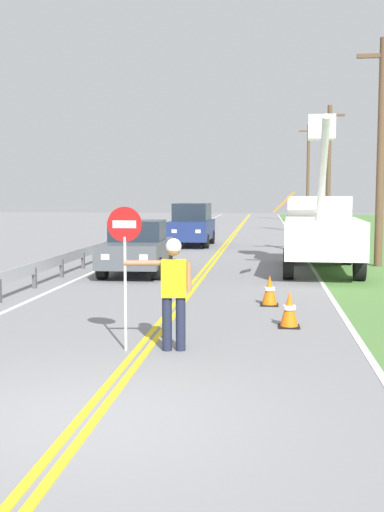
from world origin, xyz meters
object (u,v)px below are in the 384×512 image
(utility_pole_mid, at_px, (329,168))
(utility_pole_far, at_px, (308,171))
(stop_sign_paddle, at_px, (125,246))
(oncoming_sedan_nearest, at_px, (137,248))
(traffic_cone_mid, at_px, (270,291))
(oncoming_suv_second, at_px, (192,224))
(utility_pole_near, at_px, (381,149))
(utility_bucket_truck, at_px, (320,228))
(traffic_cone_lead, at_px, (289,310))
(flagger_worker, at_px, (173,287))

(utility_pole_mid, distance_m, utility_pole_far, 20.32)
(stop_sign_paddle, relative_size, oncoming_sedan_nearest, 0.56)
(stop_sign_paddle, xyz_separation_m, traffic_cone_mid, (2.34, 4.47, -1.37))
(oncoming_suv_second, bearing_deg, oncoming_sedan_nearest, -92.39)
(oncoming_suv_second, xyz_separation_m, utility_pole_near, (7.54, -8.11, 3.05))
(utility_bucket_truck, bearing_deg, traffic_cone_mid, -103.70)
(stop_sign_paddle, relative_size, traffic_cone_lead, 3.33)
(utility_pole_far, bearing_deg, utility_bucket_truck, -93.10)
(flagger_worker, relative_size, stop_sign_paddle, 0.78)
(oncoming_sedan_nearest, relative_size, utility_pole_near, 0.53)
(flagger_worker, distance_m, utility_pole_mid, 30.35)
(oncoming_sedan_nearest, height_order, utility_pole_far, utility_pole_far)
(traffic_cone_lead, bearing_deg, utility_pole_near, 71.96)
(utility_pole_near, bearing_deg, traffic_cone_mid, -114.68)
(stop_sign_paddle, distance_m, utility_pole_near, 14.47)
(utility_pole_mid, xyz_separation_m, utility_pole_far, (0.09, 20.32, 0.53))
(flagger_worker, distance_m, traffic_cone_mid, 4.70)
(utility_pole_mid, relative_size, traffic_cone_mid, 11.34)
(flagger_worker, xyz_separation_m, oncoming_sedan_nearest, (-2.57, 9.63, -0.21))
(utility_pole_far, height_order, traffic_cone_mid, utility_pole_far)
(utility_pole_mid, bearing_deg, oncoming_sedan_nearest, -111.42)
(flagger_worker, distance_m, traffic_cone_lead, 2.89)
(stop_sign_paddle, xyz_separation_m, utility_pole_far, (6.15, 50.13, 2.97))
(utility_pole_mid, relative_size, utility_pole_far, 0.88)
(utility_bucket_truck, height_order, oncoming_suv_second, utility_bucket_truck)
(oncoming_sedan_nearest, bearing_deg, utility_pole_far, 78.85)
(utility_pole_near, bearing_deg, utility_pole_mid, 90.43)
(stop_sign_paddle, height_order, oncoming_suv_second, stop_sign_paddle)
(flagger_worker, height_order, utility_pole_far, utility_pole_far)
(traffic_cone_mid, bearing_deg, oncoming_sedan_nearest, 128.31)
(stop_sign_paddle, xyz_separation_m, utility_pole_mid, (6.07, 29.81, 2.44))
(flagger_worker, distance_m, oncoming_suv_second, 20.97)
(utility_pole_near, distance_m, traffic_cone_mid, 9.97)
(stop_sign_paddle, xyz_separation_m, utility_pole_near, (6.20, 12.86, 2.40))
(utility_pole_near, height_order, traffic_cone_lead, utility_pole_near)
(flagger_worker, height_order, utility_pole_mid, utility_pole_mid)
(utility_pole_near, distance_m, utility_pole_far, 37.28)
(utility_pole_near, relative_size, utility_pole_far, 0.87)
(utility_bucket_truck, relative_size, utility_pole_far, 0.77)
(stop_sign_paddle, bearing_deg, utility_pole_mid, 78.50)
(utility_bucket_truck, xyz_separation_m, traffic_cone_mid, (-1.72, -7.06, -1.07))
(utility_pole_far, distance_m, traffic_cone_lead, 48.33)
(flagger_worker, bearing_deg, oncoming_suv_second, 95.76)
(utility_pole_far, xyz_separation_m, traffic_cone_mid, (-3.81, -45.66, -4.34))
(oncoming_sedan_nearest, relative_size, utility_pole_mid, 0.52)
(utility_bucket_truck, bearing_deg, flagger_worker, -106.10)
(utility_bucket_truck, xyz_separation_m, utility_pole_far, (2.09, 38.59, 3.27))
(flagger_worker, xyz_separation_m, utility_bucket_truck, (3.30, 11.44, 0.36))
(oncoming_suv_second, height_order, utility_pole_far, utility_pole_far)
(utility_pole_mid, bearing_deg, utility_pole_far, 89.76)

